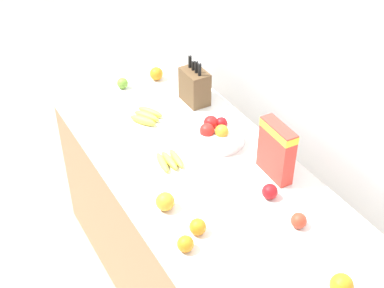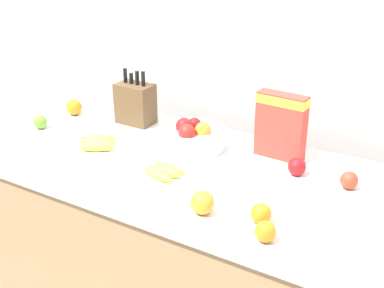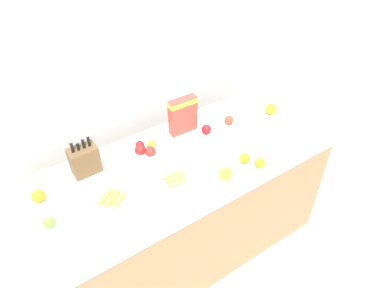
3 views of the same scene
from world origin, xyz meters
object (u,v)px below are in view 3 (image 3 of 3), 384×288
Objects in this scene: apple_rightmost at (206,129)px; orange_by_cereal at (260,163)px; banana_bunch_right at (112,198)px; apple_by_knife_block at (229,120)px; cereal_box at (183,114)px; fruit_bowl at (145,152)px; orange_mid_right at (38,196)px; knife_block at (84,160)px; banana_bunch_left at (175,179)px; orange_front_right at (225,174)px; apple_near_bananas at (49,223)px; orange_back_center at (271,109)px; orange_mid_left at (244,158)px.

apple_rightmost reaches higher than orange_by_cereal.
apple_by_knife_block reaches higher than banana_bunch_right.
banana_bunch_right is (-0.70, -0.32, -0.13)m from cereal_box.
banana_bunch_right is at bearing -166.32° from apple_rightmost.
fruit_bowl is 3.72× the size of orange_mid_right.
knife_block reaches higher than fruit_bowl.
orange_front_right reaches higher than banana_bunch_left.
banana_bunch_left is at bearing -148.03° from apple_rightmost.
apple_near_bananas is 1.05m from orange_front_right.
apple_rightmost is 0.81× the size of orange_back_center.
orange_by_cereal is 0.82× the size of orange_front_right.
orange_front_right is at bearing -111.07° from apple_rightmost.
orange_front_right is at bearing -92.58° from cereal_box.
cereal_box reaches higher than orange_back_center.
banana_bunch_right is at bearing -33.86° from orange_mid_right.
knife_block reaches higher than banana_bunch_left.
orange_by_cereal is at bearing -41.07° from fruit_bowl.
apple_rightmost is 1.00× the size of orange_mid_left.
banana_bunch_left is 2.49× the size of apple_near_bananas.
cereal_box is (0.73, 0.00, 0.05)m from knife_block.
banana_bunch_right is at bearing -84.72° from knife_block.
orange_mid_left reaches higher than banana_bunch_left.
apple_near_bananas is at bearing -171.39° from apple_rightmost.
orange_mid_left is 0.60m from orange_back_center.
apple_rightmost is at bearing 171.40° from orange_back_center.
orange_back_center is at bearing -13.27° from apple_by_knife_block.
fruit_bowl is 1.03m from orange_back_center.
cereal_box is 3.13× the size of orange_back_center.
orange_mid_right is (-1.26, 0.51, 0.01)m from orange_by_cereal.
banana_bunch_right is (-0.34, -0.22, -0.02)m from fruit_bowl.
knife_block is 4.45× the size of orange_by_cereal.
apple_rightmost is 0.48m from orange_by_cereal.
orange_by_cereal is at bearing -139.87° from orange_back_center.
orange_by_cereal is 0.60m from orange_back_center.
orange_front_right is (-0.17, -0.43, 0.01)m from apple_rightmost.
apple_near_bananas is at bearing -172.70° from apple_by_knife_block.
cereal_box is 0.56m from orange_front_right.
banana_bunch_right is 1.37m from orange_back_center.
orange_by_cereal is (0.94, -0.58, -0.06)m from knife_block.
apple_near_bananas is 0.96× the size of orange_by_cereal.
orange_mid_right is (-1.18, 0.04, 0.00)m from apple_rightmost.
knife_block is 1.11m from orange_by_cereal.
orange_mid_right reaches higher than banana_bunch_left.
banana_bunch_left is at bearing -6.87° from apple_near_bananas.
fruit_bowl is 0.41m from banana_bunch_right.
orange_by_cereal is at bearing -104.35° from apple_by_knife_block.
apple_rightmost is 0.38m from orange_mid_left.
apple_rightmost is 0.89× the size of orange_mid_right.
orange_mid_left is at bearing -114.68° from apple_by_knife_block.
banana_bunch_right is at bearing -169.03° from apple_by_knife_block.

